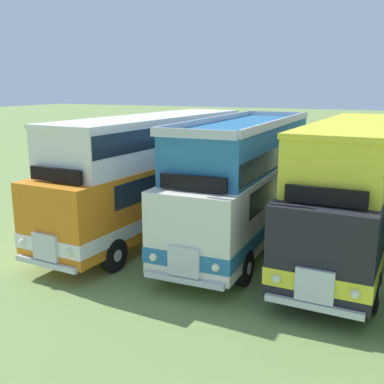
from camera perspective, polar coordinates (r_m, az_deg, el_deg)
bus_first_in_row at (r=17.93m, az=-4.67°, el=2.89°), size 3.13×11.47×4.49m
bus_second_in_row at (r=16.54m, az=6.52°, el=1.58°), size 2.80×10.25×4.52m
bus_third_in_row at (r=15.75m, az=19.23°, el=0.77°), size 2.83×10.32×4.49m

